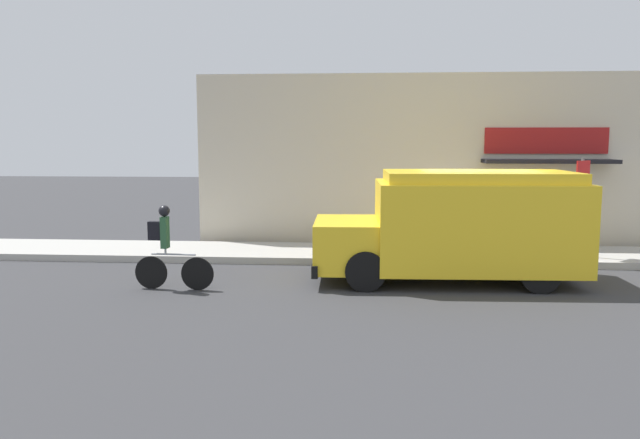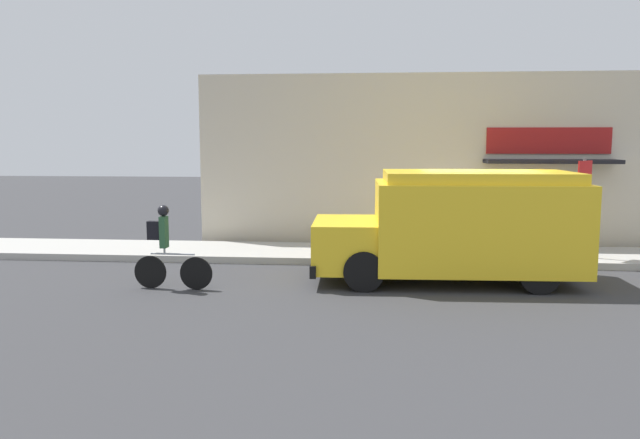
% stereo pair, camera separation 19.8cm
% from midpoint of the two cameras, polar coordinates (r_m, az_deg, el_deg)
% --- Properties ---
extents(ground_plane, '(70.00, 70.00, 0.00)m').
position_cam_midpoint_polar(ground_plane, '(14.60, 14.42, -4.35)').
color(ground_plane, '#38383A').
extents(sidewalk, '(28.00, 2.25, 0.17)m').
position_cam_midpoint_polar(sidewalk, '(15.68, 13.77, -3.23)').
color(sidewalk, '#ADAAA3').
rests_on(sidewalk, ground_plane).
extents(storefront, '(14.12, 0.98, 4.63)m').
position_cam_midpoint_polar(storefront, '(16.96, 13.45, 5.17)').
color(storefront, beige).
rests_on(storefront, ground_plane).
extents(school_bus, '(5.41, 2.79, 2.26)m').
position_cam_midpoint_polar(school_bus, '(13.00, 12.99, -0.51)').
color(school_bus, yellow).
rests_on(school_bus, ground_plane).
extents(cyclist, '(1.57, 0.22, 1.64)m').
position_cam_midpoint_polar(cyclist, '(12.41, -13.42, -2.53)').
color(cyclist, black).
rests_on(cyclist, ground_plane).
extents(stop_sign_post, '(0.45, 0.45, 2.30)m').
position_cam_midpoint_polar(stop_sign_post, '(15.68, 23.29, 2.38)').
color(stop_sign_post, slate).
rests_on(stop_sign_post, sidewalk).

